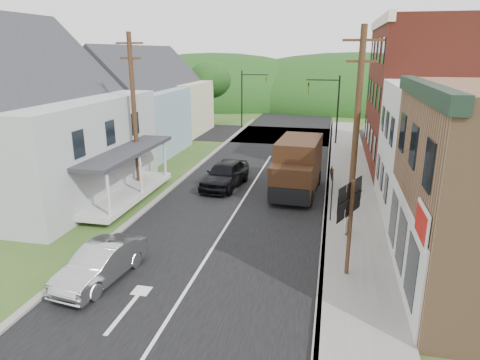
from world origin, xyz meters
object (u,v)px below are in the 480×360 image
Objects in this scene: route_sign_cluster at (350,214)px; silver_sedan at (101,264)px; dark_sedan at (225,174)px; delivery_van at (297,167)px; warning_sign at (332,186)px.

silver_sedan is at bearing -141.77° from route_sign_cluster.
silver_sedan is 11.86m from dark_sedan.
route_sign_cluster reaches higher than delivery_van.
dark_sedan reaches higher than silver_sedan.
silver_sedan is at bearing -91.46° from dark_sedan.
delivery_van is 9.70m from route_sign_cluster.
dark_sedan is at bearing 150.10° from route_sign_cluster.
delivery_van reaches higher than warning_sign.
silver_sedan is at bearing -149.86° from warning_sign.
delivery_van reaches higher than silver_sedan.
route_sign_cluster reaches higher than dark_sedan.
dark_sedan is at bearing 89.76° from silver_sedan.
delivery_van is at bearing 102.94° from warning_sign.
dark_sedan is 4.43m from delivery_van.
delivery_van reaches higher than dark_sedan.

